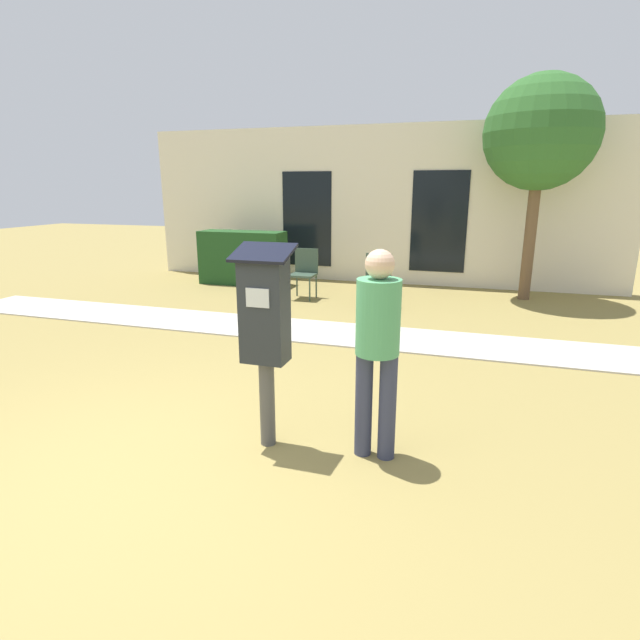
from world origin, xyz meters
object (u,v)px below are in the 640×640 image
object	(u,v)px
parking_meter	(265,321)
outdoor_chair_left	(305,269)
outdoor_chair_middle	(377,276)
person_standing	(378,339)

from	to	relation	value
parking_meter	outdoor_chair_left	xyz separation A→B (m)	(-1.50, 5.21, -0.49)
outdoor_chair_left	parking_meter	bearing A→B (deg)	-95.99
parking_meter	outdoor_chair_middle	bearing A→B (deg)	91.13
parking_meter	outdoor_chair_left	world-z (taller)	parking_meter
person_standing	outdoor_chair_middle	distance (m)	4.94
person_standing	outdoor_chair_middle	xyz separation A→B (m)	(-0.94, 4.84, -0.40)
parking_meter	outdoor_chair_middle	world-z (taller)	parking_meter
person_standing	outdoor_chair_left	world-z (taller)	person_standing
outdoor_chair_middle	parking_meter	bearing A→B (deg)	-95.38
parking_meter	outdoor_chair_left	size ratio (longest dim) A/B	1.77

